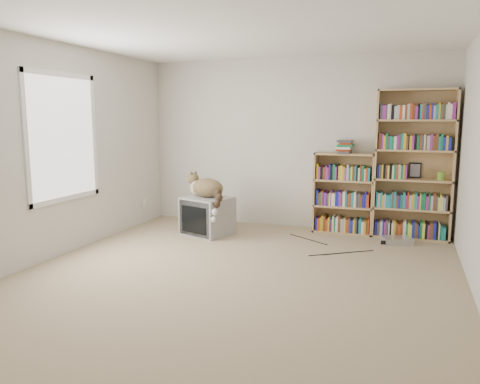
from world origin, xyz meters
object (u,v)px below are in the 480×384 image
(crt_tv, at_px, (208,216))
(bookcase_tall, at_px, (413,169))
(bookcase_short, at_px, (344,196))
(dvd_player, at_px, (397,241))
(cat, at_px, (208,191))

(crt_tv, bearing_deg, bookcase_tall, 34.39)
(bookcase_short, height_order, dvd_player, bookcase_short)
(bookcase_short, xyz_separation_m, dvd_player, (0.76, -0.40, -0.48))
(bookcase_tall, height_order, dvd_player, bookcase_tall)
(cat, relative_size, bookcase_short, 0.61)
(cat, bearing_deg, bookcase_short, 35.67)
(bookcase_tall, bearing_deg, dvd_player, -111.61)
(cat, bearing_deg, bookcase_tall, 27.88)
(bookcase_short, relative_size, dvd_player, 3.13)
(cat, distance_m, bookcase_short, 1.93)
(bookcase_short, bearing_deg, cat, -155.50)
(crt_tv, relative_size, dvd_player, 2.07)
(crt_tv, relative_size, bookcase_short, 0.66)
(crt_tv, distance_m, bookcase_tall, 2.88)
(crt_tv, height_order, bookcase_tall, bookcase_tall)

